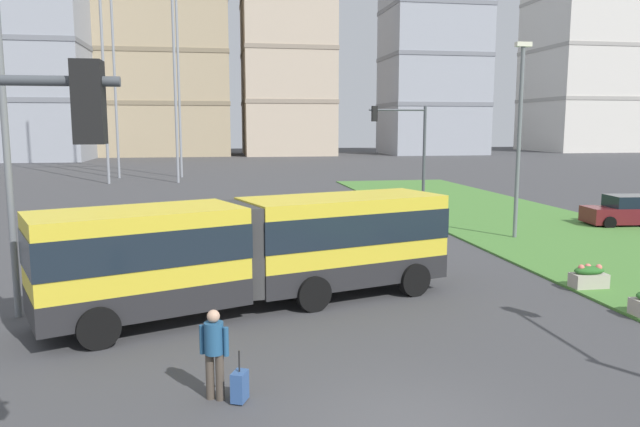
# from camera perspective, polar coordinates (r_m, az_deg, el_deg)

# --- Properties ---
(articulated_bus) EXTENTS (11.93, 6.26, 3.00)m
(articulated_bus) POSITION_cam_1_polar(r_m,az_deg,el_deg) (17.22, -6.03, -3.37)
(articulated_bus) COLOR yellow
(articulated_bus) RESTS_ON ground
(car_maroon_sedan) EXTENTS (4.56, 2.38, 1.58)m
(car_maroon_sedan) POSITION_cam_1_polar(r_m,az_deg,el_deg) (34.95, 27.04, 0.18)
(car_maroon_sedan) COLOR maroon
(car_maroon_sedan) RESTS_ON ground
(pedestrian_crossing) EXTENTS (0.54, 0.36, 1.74)m
(pedestrian_crossing) POSITION_cam_1_polar(r_m,az_deg,el_deg) (11.74, -9.89, -12.33)
(pedestrian_crossing) COLOR #4C4238
(pedestrian_crossing) RESTS_ON ground
(rolling_suitcase) EXTENTS (0.37, 0.43, 0.97)m
(rolling_suitcase) POSITION_cam_1_polar(r_m,az_deg,el_deg) (11.82, -7.54, -15.74)
(rolling_suitcase) COLOR #335693
(rolling_suitcase) RESTS_ON ground
(flower_planter_2) EXTENTS (1.10, 0.56, 0.74)m
(flower_planter_2) POSITION_cam_1_polar(r_m,az_deg,el_deg) (20.89, 23.91, -5.42)
(flower_planter_2) COLOR #B7AD9E
(flower_planter_2) RESTS_ON grass_median
(traffic_light_far_right) EXTENTS (3.15, 0.28, 6.13)m
(traffic_light_far_right) POSITION_cam_1_polar(r_m,az_deg,el_deg) (32.84, 8.16, 6.50)
(traffic_light_far_right) COLOR #474C51
(traffic_light_far_right) RESTS_ON ground
(streetlight_left) EXTENTS (0.70, 0.28, 9.28)m
(streetlight_left) POSITION_cam_1_polar(r_m,az_deg,el_deg) (17.77, -27.45, 7.25)
(streetlight_left) COLOR slate
(streetlight_left) RESTS_ON ground
(streetlight_median) EXTENTS (0.70, 0.28, 8.71)m
(streetlight_median) POSITION_cam_1_polar(r_m,az_deg,el_deg) (28.61, 18.19, 7.22)
(streetlight_median) COLOR slate
(streetlight_median) RESTS_ON ground
(apartment_tower_west) EXTENTS (16.85, 16.14, 41.34)m
(apartment_tower_west) POSITION_cam_1_polar(r_m,az_deg,el_deg) (102.60, -25.91, 16.18)
(apartment_tower_west) COLOR #9EA3AD
(apartment_tower_west) RESTS_ON ground
(apartment_tower_westcentre) EXTENTS (21.92, 14.99, 50.36)m
(apartment_tower_westcentre) POSITION_cam_1_polar(r_m,az_deg,el_deg) (111.53, -14.62, 18.36)
(apartment_tower_westcentre) COLOR tan
(apartment_tower_westcentre) RESTS_ON ground
(apartment_tower_centre) EXTENTS (15.53, 17.07, 35.04)m
(apartment_tower_centre) POSITION_cam_1_polar(r_m,az_deg,el_deg) (110.42, -3.16, 14.69)
(apartment_tower_centre) COLOR #C6B299
(apartment_tower_centre) RESTS_ON ground
(apartment_tower_eastcentre) EXTENTS (17.18, 14.36, 42.13)m
(apartment_tower_eastcentre) POSITION_cam_1_polar(r_m,az_deg,el_deg) (114.75, 10.62, 16.10)
(apartment_tower_eastcentre) COLOR #9EA3AD
(apartment_tower_eastcentre) RESTS_ON ground
(apartment_tower_east) EXTENTS (20.92, 19.62, 49.41)m
(apartment_tower_east) POSITION_cam_1_polar(r_m,az_deg,el_deg) (137.85, 24.04, 15.73)
(apartment_tower_east) COLOR silver
(apartment_tower_east) RESTS_ON ground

